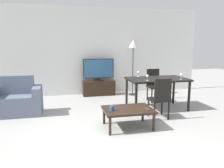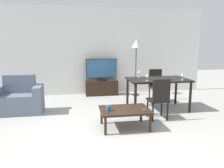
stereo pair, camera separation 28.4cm
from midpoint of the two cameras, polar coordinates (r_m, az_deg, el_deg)
ground_plane at (r=3.59m, az=-0.65°, el=-15.94°), size 18.00×18.00×0.00m
wall_back at (r=6.94m, az=-7.34°, el=8.40°), size 7.30×0.06×2.70m
armchair at (r=5.46m, az=-24.84°, el=-3.94°), size 1.07×0.60×0.88m
tv_stand at (r=6.85m, az=-4.68°, el=-1.01°), size 0.99×0.37×0.46m
tv at (r=6.76m, az=-4.75°, el=3.71°), size 0.95×0.32×0.67m
coffee_table at (r=4.20m, az=2.24°, el=-7.02°), size 0.94×0.67×0.38m
dining_table at (r=5.42m, az=10.24°, el=0.56°), size 1.44×0.86×0.76m
dining_chair_near at (r=4.69m, az=10.85°, el=-3.35°), size 0.40×0.40×0.89m
dining_chair_far at (r=6.22m, az=9.66°, el=0.11°), size 0.40×0.40×0.89m
floor_lamp at (r=6.76m, az=4.34°, el=9.35°), size 0.29×0.29×1.71m
remote_primary at (r=4.16m, az=7.33°, el=-6.54°), size 0.04×0.15×0.02m
cup_white_near at (r=4.05m, az=-2.09°, el=-6.40°), size 0.09×0.09×0.10m
wine_glass_left at (r=5.56m, az=5.44°, el=2.90°), size 0.07×0.07×0.15m
wine_glass_center at (r=4.99m, az=7.63°, el=1.98°), size 0.07×0.07×0.15m
wine_glass_right at (r=5.36m, az=16.21°, el=2.25°), size 0.07×0.07×0.15m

